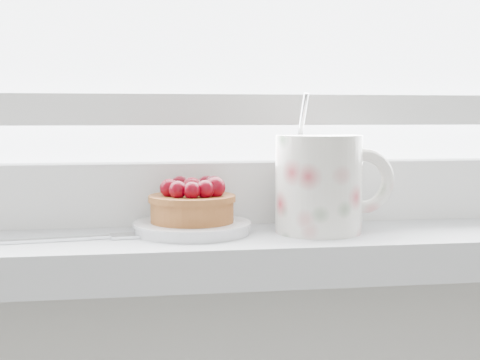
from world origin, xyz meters
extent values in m
cube|color=silver|center=(0.00, 1.90, 0.92)|extent=(1.60, 0.20, 0.04)
cube|color=white|center=(0.00, 1.97, 0.97)|extent=(1.30, 0.05, 0.07)
cube|color=white|center=(0.00, 1.97, 1.07)|extent=(1.30, 0.04, 0.04)
cylinder|color=silver|center=(-0.05, 1.89, 0.95)|extent=(0.12, 0.12, 0.01)
cylinder|color=brown|center=(-0.05, 1.89, 0.97)|extent=(0.09, 0.09, 0.03)
cylinder|color=brown|center=(-0.05, 1.89, 0.98)|extent=(0.09, 0.09, 0.01)
sphere|color=#480009|center=(-0.05, 1.89, 0.99)|extent=(0.02, 0.02, 0.02)
sphere|color=#480009|center=(-0.02, 1.90, 0.99)|extent=(0.02, 0.02, 0.02)
sphere|color=#480009|center=(-0.03, 1.91, 0.99)|extent=(0.02, 0.02, 0.02)
sphere|color=#480009|center=(-0.05, 1.92, 0.99)|extent=(0.02, 0.02, 0.02)
sphere|color=#480009|center=(-0.06, 1.92, 0.99)|extent=(0.02, 0.02, 0.02)
sphere|color=#480009|center=(-0.07, 1.90, 0.99)|extent=(0.02, 0.02, 0.02)
sphere|color=#480009|center=(-0.07, 1.89, 0.99)|extent=(0.02, 0.02, 0.02)
sphere|color=#480009|center=(-0.06, 1.88, 0.99)|extent=(0.02, 0.02, 0.02)
sphere|color=#480009|center=(-0.05, 1.87, 0.99)|extent=(0.02, 0.02, 0.02)
sphere|color=#480009|center=(-0.04, 1.88, 0.99)|extent=(0.02, 0.02, 0.02)
sphere|color=#480009|center=(-0.02, 1.88, 0.99)|extent=(0.02, 0.02, 0.02)
cylinder|color=silver|center=(0.09, 1.88, 0.99)|extent=(0.09, 0.09, 0.10)
cylinder|color=black|center=(0.09, 1.88, 1.04)|extent=(0.08, 0.08, 0.01)
torus|color=silver|center=(0.13, 1.88, 0.99)|extent=(0.07, 0.02, 0.07)
cylinder|color=silver|center=(0.07, 1.90, 1.06)|extent=(0.01, 0.03, 0.06)
cube|color=silver|center=(-0.20, 1.87, 0.94)|extent=(0.11, 0.03, 0.00)
cube|color=silver|center=(-0.14, 1.88, 0.94)|extent=(0.02, 0.01, 0.00)
cube|color=silver|center=(-0.12, 1.88, 0.94)|extent=(0.03, 0.03, 0.00)
cube|color=silver|center=(-0.09, 1.87, 0.94)|extent=(0.03, 0.01, 0.00)
cube|color=silver|center=(-0.09, 1.88, 0.94)|extent=(0.03, 0.01, 0.00)
cube|color=silver|center=(-0.09, 1.89, 0.94)|extent=(0.03, 0.01, 0.00)
cube|color=silver|center=(-0.09, 1.89, 0.94)|extent=(0.03, 0.01, 0.00)
camera|label=1|loc=(-0.11, 1.20, 1.06)|focal=50.00mm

